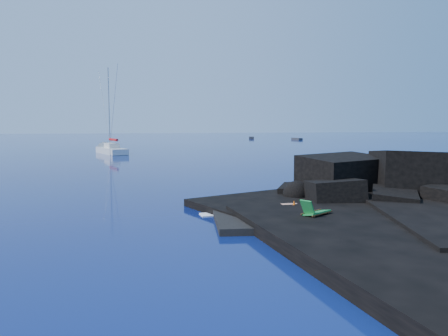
% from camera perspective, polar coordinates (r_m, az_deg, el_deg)
% --- Properties ---
extents(ground, '(400.00, 400.00, 0.00)m').
position_cam_1_polar(ground, '(22.22, -1.46, -7.64)').
color(ground, '#030936').
rests_on(ground, ground).
extents(headland, '(24.00, 24.00, 3.60)m').
position_cam_1_polar(headland, '(29.88, 22.97, -4.59)').
color(headland, black).
rests_on(headland, ground).
extents(beach, '(9.08, 6.86, 0.70)m').
position_cam_1_polar(beach, '(23.83, 9.14, -6.78)').
color(beach, black).
rests_on(beach, ground).
extents(surf_foam, '(10.00, 8.00, 0.06)m').
position_cam_1_polar(surf_foam, '(28.15, 6.93, -4.78)').
color(surf_foam, white).
rests_on(surf_foam, ground).
extents(sailboat, '(7.32, 14.08, 14.57)m').
position_cam_1_polar(sailboat, '(76.57, -14.53, 1.84)').
color(sailboat, silver).
rests_on(sailboat, ground).
extents(deck_chair, '(1.94, 1.64, 1.24)m').
position_cam_1_polar(deck_chair, '(22.38, 12.05, -5.13)').
color(deck_chair, '#1A7634').
rests_on(deck_chair, beach).
extents(towel, '(2.08, 1.02, 0.05)m').
position_cam_1_polar(towel, '(25.07, 8.30, -5.25)').
color(towel, white).
rests_on(towel, beach).
extents(sunbather, '(1.96, 0.54, 0.27)m').
position_cam_1_polar(sunbather, '(25.04, 8.31, -4.89)').
color(sunbather, tan).
rests_on(sunbather, towel).
extents(marker_cone, '(0.36, 0.36, 0.53)m').
position_cam_1_polar(marker_cone, '(24.85, 9.12, -4.81)').
color(marker_cone, '#CF500A').
rests_on(marker_cone, beach).
extents(distant_boat_a, '(2.74, 5.28, 0.67)m').
position_cam_1_polar(distant_boat_a, '(142.93, 3.60, 3.83)').
color(distant_boat_a, '#232328').
rests_on(distant_boat_a, ground).
extents(distant_boat_b, '(2.21, 4.55, 0.58)m').
position_cam_1_polar(distant_boat_b, '(135.44, 9.51, 3.65)').
color(distant_boat_b, '#292A2E').
rests_on(distant_boat_b, ground).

